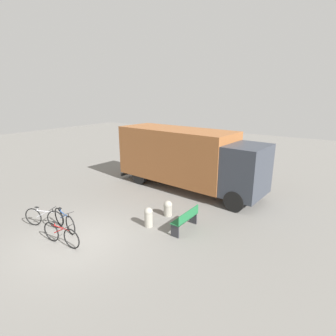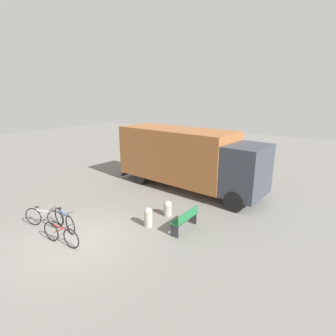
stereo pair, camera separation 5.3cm
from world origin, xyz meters
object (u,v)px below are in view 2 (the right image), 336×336
at_px(bicycle_near, 44,217).
at_px(bicycle_far, 61,234).
at_px(delivery_truck, 186,157).
at_px(bollard_far_bench, 168,208).
at_px(bollard_near_bench, 148,216).
at_px(bicycle_middle, 64,220).
at_px(park_bench, 186,219).

bearing_deg(bicycle_near, bicycle_far, -35.07).
distance_m(delivery_truck, bollard_far_bench, 3.89).
height_order(delivery_truck, bollard_near_bench, delivery_truck).
bearing_deg(bollard_far_bench, bicycle_middle, -128.65).
height_order(bicycle_middle, bicycle_far, same).
bearing_deg(park_bench, bollard_far_bench, 63.79).
relative_size(delivery_truck, bicycle_far, 4.94).
bearing_deg(bollard_near_bench, bicycle_near, -145.15).
bearing_deg(bollard_far_bench, bollard_near_bench, -93.99).
bearing_deg(delivery_truck, bicycle_middle, -97.76).
distance_m(bicycle_far, bollard_near_bench, 3.23).
bearing_deg(bicycle_near, bollard_far_bench, 24.24).
height_order(bicycle_near, bollard_far_bench, bicycle_near).
xyz_separation_m(bicycle_far, bollard_near_bench, (1.68, 2.76, 0.04)).
bearing_deg(bollard_near_bench, delivery_truck, 102.68).
distance_m(bicycle_middle, bicycle_far, 1.12).
xyz_separation_m(bicycle_middle, bollard_near_bench, (2.53, 2.04, 0.04)).
height_order(bicycle_near, bollard_near_bench, bicycle_near).
bearing_deg(bicycle_far, park_bench, 40.88).
xyz_separation_m(bicycle_near, bicycle_far, (1.71, -0.41, 0.00)).
bearing_deg(park_bench, delivery_truck, 31.70).
bearing_deg(bollard_far_bench, bicycle_far, -113.81).
relative_size(bicycle_near, bollard_far_bench, 2.40).
bearing_deg(bicycle_near, park_bench, 9.79).
xyz_separation_m(delivery_truck, bicycle_far, (-0.63, -7.42, -1.43)).
xyz_separation_m(delivery_truck, bollard_far_bench, (1.13, -3.42, -1.46)).
distance_m(park_bench, bicycle_middle, 4.71).
bearing_deg(bollard_near_bench, bicycle_far, -121.24).
relative_size(bicycle_far, bollard_far_bench, 2.54).
bearing_deg(bicycle_far, bollard_far_bench, 59.66).
relative_size(delivery_truck, bollard_far_bench, 12.57).
relative_size(delivery_truck, bollard_near_bench, 10.68).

